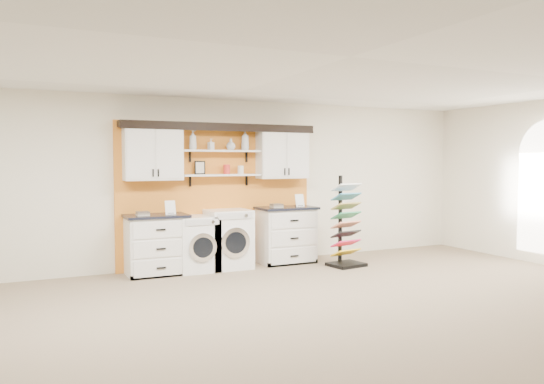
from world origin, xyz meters
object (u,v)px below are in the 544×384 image
base_cabinet_left (156,245)px  base_cabinet_right (286,235)px  washer (196,243)px  sample_rack (346,237)px  dryer (228,239)px

base_cabinet_left → base_cabinet_right: bearing=-0.0°
base_cabinet_right → washer: 1.62m
base_cabinet_left → washer: 0.65m
sample_rack → base_cabinet_left: bearing=159.0°
washer → dryer: (0.54, -0.00, 0.04)m
washer → sample_rack: sample_rack is taller
dryer → base_cabinet_right: bearing=0.2°
dryer → sample_rack: 1.97m
base_cabinet_left → sample_rack: (3.03, -0.70, 0.03)m
washer → sample_rack: 2.48m
dryer → base_cabinet_left: bearing=179.8°
base_cabinet_left → dryer: bearing=-0.2°
sample_rack → washer: bearing=155.7°
dryer → sample_rack: (1.84, -0.70, 0.02)m
washer → sample_rack: bearing=-16.3°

